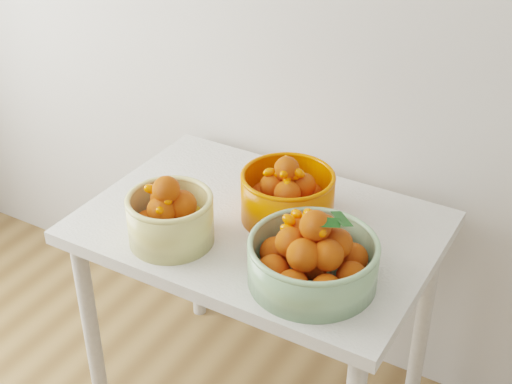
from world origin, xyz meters
TOP-DOWN VIEW (x-y plane):
  - table at (-0.16, 1.60)m, footprint 1.00×0.70m
  - bowl_cream at (-0.33, 1.40)m, footprint 0.25×0.25m
  - bowl_green at (0.09, 1.43)m, footprint 0.43×0.43m
  - bowl_orange at (-0.11, 1.66)m, footprint 0.34×0.34m

SIDE VIEW (x-z plane):
  - table at x=-0.16m, z-range 0.28..1.03m
  - bowl_green at x=0.09m, z-range 0.72..0.93m
  - bowl_orange at x=-0.11m, z-range 0.73..0.92m
  - bowl_cream at x=-0.33m, z-range 0.73..0.93m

